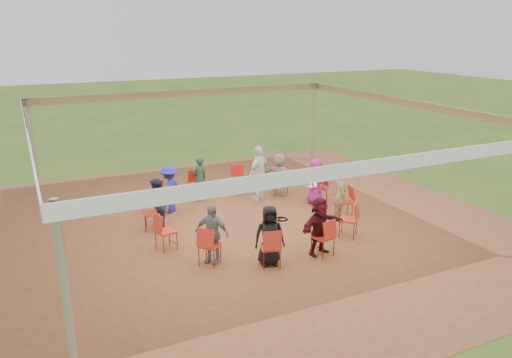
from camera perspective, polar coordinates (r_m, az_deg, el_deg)
name	(u,v)px	position (r m, az deg, el deg)	size (l,w,h in m)	color
ground	(251,223)	(13.40, -0.55, -5.07)	(80.00, 80.00, 0.00)	#375119
dirt_patch	(251,223)	(13.40, -0.55, -5.05)	(13.00, 13.00, 0.00)	brown
tent	(251,136)	(12.71, -0.58, 4.90)	(10.33, 10.33, 3.00)	#B2B2B7
chair_0	(318,188)	(14.92, 7.13, -1.06)	(0.42, 0.44, 0.90)	red
chair_1	(280,181)	(15.55, 2.81, -0.20)	(0.42, 0.44, 0.90)	red
chair_2	(238,180)	(15.66, -2.07, -0.07)	(0.42, 0.44, 0.90)	red
chair_3	(197,185)	(15.22, -6.71, -0.68)	(0.42, 0.44, 0.90)	red
chair_4	(166,197)	(14.31, -10.26, -1.99)	(0.42, 0.44, 0.90)	red
chair_5	(152,213)	(13.10, -11.77, -3.85)	(0.42, 0.44, 0.90)	red
chair_6	(166,232)	(11.89, -10.25, -5.94)	(0.42, 0.44, 0.90)	red
chair_7	(210,245)	(11.05, -5.32, -7.56)	(0.42, 0.44, 0.90)	red
chair_8	(270,248)	(10.90, 1.66, -7.85)	(0.42, 0.44, 0.90)	red
chair_9	(323,237)	(11.50, 7.66, -6.62)	(0.42, 0.44, 0.90)	red
chair_10	(348,220)	(12.62, 10.49, -4.59)	(0.42, 0.44, 0.90)	red
chair_11	(344,202)	(13.87, 10.03, -2.59)	(0.42, 0.44, 0.90)	red
person_seated_0	(316,182)	(14.76, 6.84, -0.29)	(0.66, 0.37, 1.36)	#9C1B87
person_seated_1	(279,175)	(15.38, 2.68, 0.51)	(1.26, 0.47, 1.36)	#B6AE9F
person_seated_2	(199,178)	(15.05, -6.49, 0.06)	(0.49, 0.32, 1.36)	#21452C
person_seated_3	(169,189)	(14.18, -9.88, -1.15)	(0.88, 0.43, 1.36)	#2628AC
person_seated_4	(157,204)	(13.02, -11.30, -2.86)	(0.66, 0.38, 1.36)	#1C2242
person_seated_5	(212,233)	(11.05, -5.09, -6.21)	(0.80, 0.41, 1.36)	slate
person_seated_6	(269,235)	(10.91, 1.54, -6.47)	(0.66, 0.37, 1.36)	black
person_seated_7	(319,226)	(11.49, 7.26, -5.37)	(1.26, 0.47, 1.36)	#400C13
person_seated_8	(340,194)	(13.75, 9.60, -1.70)	(0.49, 0.32, 1.36)	#968158
standing_person	(259,173)	(15.01, 0.36, 0.71)	(0.97, 0.50, 1.65)	white
cable_coil	(282,219)	(13.64, 2.97, -4.60)	(0.41, 0.41, 0.03)	black
laptop	(312,184)	(14.66, 6.39, -0.59)	(0.30, 0.35, 0.21)	#B7B7BC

